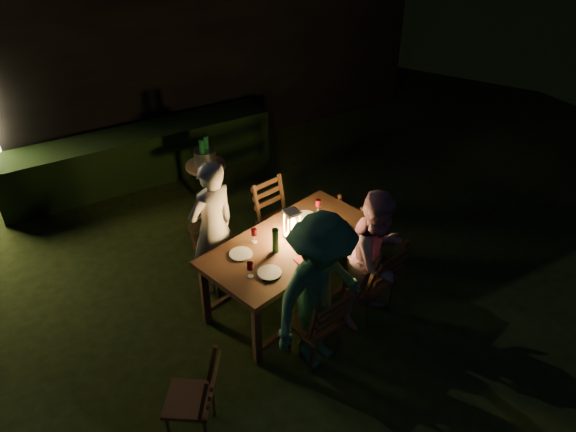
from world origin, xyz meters
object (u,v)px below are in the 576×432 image
person_house_side (213,228)px  side_table (206,170)px  chair_near_right (369,290)px  chair_spare (193,410)px  bottle_bucket_a (202,156)px  chair_far_left (219,268)px  person_opp_right (377,258)px  chair_near_left (315,334)px  person_opp_left (320,293)px  lantern (292,226)px  ice_bucket (205,157)px  bottle_table (275,241)px  chair_far_right (279,231)px  bottle_bucket_b (207,152)px  dining_table (292,247)px  chair_end (359,236)px

person_house_side → side_table: 1.69m
chair_near_right → chair_spare: 2.34m
person_house_side → bottle_bucket_a: size_ratio=5.25×
chair_spare → side_table: (1.61, 3.32, 0.38)m
chair_far_left → person_opp_right: (1.28, -1.31, 0.53)m
chair_near_left → person_opp_left: 0.59m
lantern → ice_bucket: (-0.09, 2.19, -0.13)m
lantern → side_table: bearing=92.3°
person_opp_right → bottle_table: person_opp_right is taller
chair_spare → person_opp_right: bearing=-45.5°
chair_near_right → person_opp_right: 0.48m
chair_far_right → lantern: lantern is taller
side_table → bottle_bucket_b: size_ratio=2.36×
dining_table → chair_far_right: (0.34, 0.89, -0.45)m
person_opp_left → chair_near_right: bearing=3.0°
chair_near_left → person_opp_left: (0.01, -0.05, 0.59)m
chair_end → person_opp_right: size_ratio=0.57×
person_opp_right → side_table: bearing=88.6°
chair_near_left → bottle_bucket_a: 3.13m
dining_table → side_table: 2.25m
chair_near_right → person_opp_left: size_ratio=0.61×
person_opp_left → person_house_side: bearing=90.0°
chair_far_right → person_house_side: bearing=0.8°
chair_far_left → bottle_table: bearing=104.7°
chair_far_left → person_opp_left: size_ratio=0.52×
chair_far_right → chair_end: 1.03m
chair_far_right → chair_spare: chair_far_right is taller
bottle_table → bottle_bucket_a: bottle_table is taller
ice_bucket → bottle_bucket_a: bottle_bucket_a is taller
dining_table → bottle_bucket_b: bottle_bucket_b is taller
chair_near_left → person_opp_left: person_opp_left is taller
dining_table → person_house_side: person_house_side is taller
person_opp_left → bottle_bucket_a: size_ratio=5.54×
chair_spare → bottle_table: (1.43, 1.01, 0.70)m
chair_spare → person_opp_right: person_opp_right is taller
bottle_table → bottle_bucket_b: bearing=84.2°
person_opp_right → person_opp_left: size_ratio=0.91×
dining_table → chair_spare: (-1.67, -1.08, -0.47)m
chair_end → bottle_bucket_a: size_ratio=2.89×
chair_spare → person_opp_left: person_opp_left is taller
ice_bucket → bottle_bucket_b: bearing=38.7°
chair_far_left → bottle_bucket_b: bottle_bucket_b is taller
ice_bucket → person_opp_left: bearing=-93.1°
dining_table → person_opp_right: (0.64, -0.68, 0.05)m
chair_end → chair_near_right: bearing=-41.5°
chair_end → bottle_table: bearing=-86.1°
chair_near_right → chair_spare: bearing=179.6°
chair_far_right → bottle_bucket_a: size_ratio=3.18×
lantern → bottle_bucket_a: 2.15m
dining_table → lantern: lantern is taller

